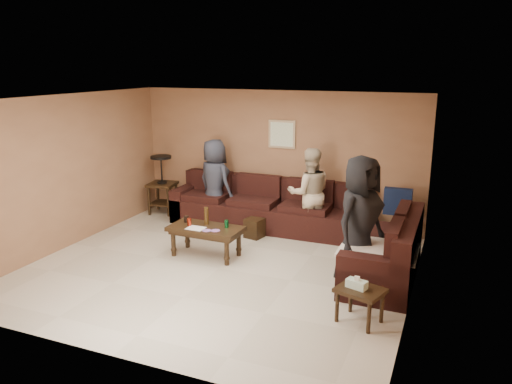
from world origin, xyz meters
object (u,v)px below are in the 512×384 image
at_px(coffee_table, 206,231).
at_px(person_left, 215,182).
at_px(side_table_right, 360,293).
at_px(waste_bin, 254,228).
at_px(person_middle, 309,193).
at_px(end_table_left, 162,183).
at_px(person_right, 360,221).
at_px(sectional_sofa, 302,225).

height_order(coffee_table, person_left, person_left).
relative_size(side_table_right, waste_bin, 1.82).
xyz_separation_m(person_left, person_middle, (1.88, -0.10, -0.01)).
xyz_separation_m(end_table_left, waste_bin, (2.30, -0.66, -0.45)).
xyz_separation_m(coffee_table, person_right, (2.42, -0.09, 0.49)).
distance_m(coffee_table, end_table_left, 2.61).
bearing_deg(end_table_left, coffee_table, -42.51).
bearing_deg(person_right, sectional_sofa, 67.56).
xyz_separation_m(sectional_sofa, waste_bin, (-0.85, -0.04, -0.15)).
bearing_deg(side_table_right, waste_bin, 134.95).
distance_m(waste_bin, person_middle, 1.14).
xyz_separation_m(coffee_table, person_left, (-0.64, 1.59, 0.40)).
height_order(coffee_table, person_right, person_right).
bearing_deg(side_table_right, sectional_sofa, 121.53).
relative_size(sectional_sofa, person_middle, 2.94).
bearing_deg(end_table_left, sectional_sofa, -11.16).
xyz_separation_m(waste_bin, person_right, (2.04, -1.18, 0.73)).
relative_size(waste_bin, person_middle, 0.22).
distance_m(coffee_table, person_left, 1.76).
bearing_deg(sectional_sofa, person_middle, 87.10).
distance_m(end_table_left, person_middle, 3.18).
bearing_deg(coffee_table, end_table_left, 137.49).
xyz_separation_m(waste_bin, person_left, (-1.02, 0.50, 0.64)).
relative_size(person_left, person_right, 0.89).
relative_size(person_left, person_middle, 1.02).
xyz_separation_m(coffee_table, side_table_right, (2.65, -1.18, -0.03)).
height_order(sectional_sofa, person_middle, person_middle).
bearing_deg(waste_bin, person_middle, 24.70).
bearing_deg(person_middle, coffee_table, 23.96).
bearing_deg(person_middle, person_left, -29.14).
relative_size(coffee_table, side_table_right, 1.88).
bearing_deg(person_left, coffee_table, 133.94).
distance_m(sectional_sofa, end_table_left, 3.22).
bearing_deg(person_middle, end_table_left, -30.99).
relative_size(end_table_left, person_middle, 0.75).
distance_m(coffee_table, person_right, 2.47).
relative_size(sectional_sofa, side_table_right, 7.47).
distance_m(coffee_table, waste_bin, 1.18).
relative_size(waste_bin, person_right, 0.19).
xyz_separation_m(side_table_right, waste_bin, (-2.27, 2.28, -0.20)).
bearing_deg(waste_bin, person_right, -30.13).
relative_size(end_table_left, side_table_right, 1.90).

